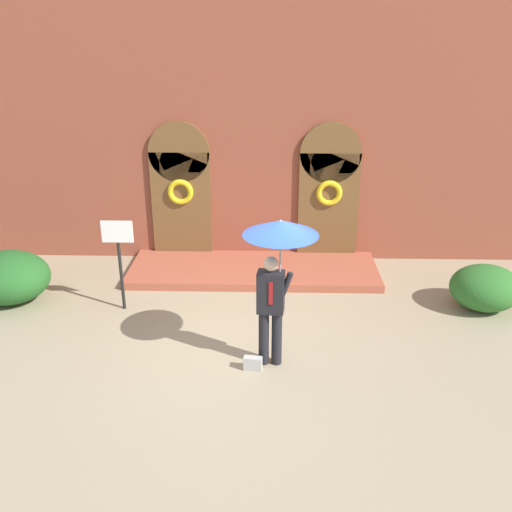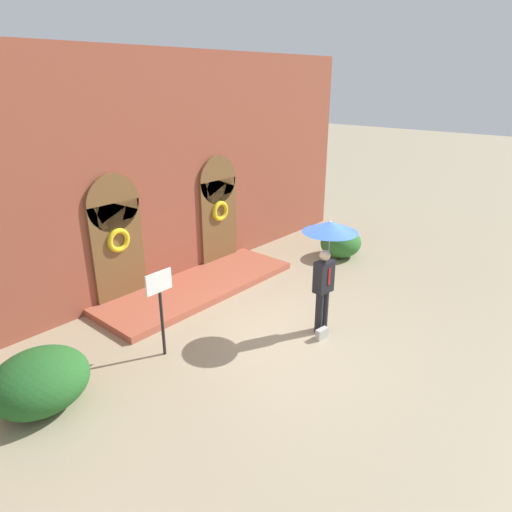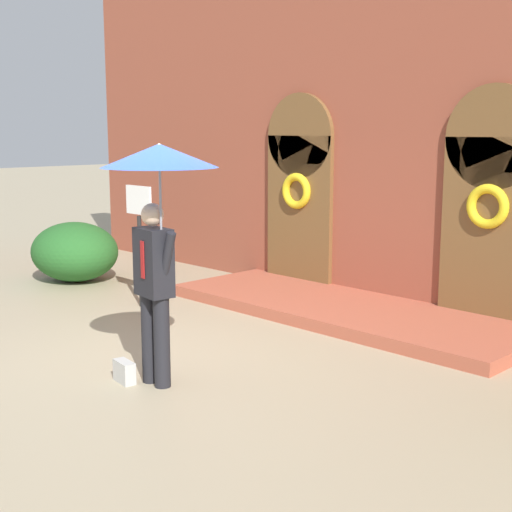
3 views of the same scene
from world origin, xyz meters
name	(u,v)px [view 1 (image 1 of 3)]	position (x,y,z in m)	size (l,w,h in m)	color
ground_plane	(248,350)	(0.00, 0.00, 0.00)	(80.00, 80.00, 0.00)	tan
building_facade	(255,137)	(0.00, 4.15, 2.68)	(14.00, 2.30, 5.60)	brown
person_with_umbrella	(278,250)	(0.46, -0.35, 1.91)	(1.10, 1.10, 2.36)	black
handbag	(253,363)	(0.10, -0.55, 0.11)	(0.28, 0.12, 0.22)	#B7B7B2
sign_post	(119,250)	(-2.36, 1.41, 1.16)	(0.56, 0.06, 1.72)	black
shrub_left	(8,277)	(-4.59, 1.66, 0.49)	(1.56, 1.37, 0.98)	#235B23
shrub_right	(485,288)	(4.32, 1.59, 0.42)	(1.30, 1.14, 0.84)	#2D6B28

